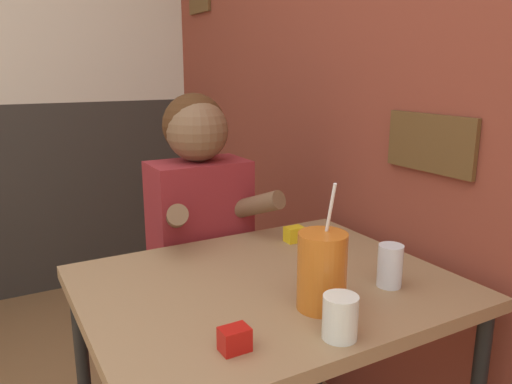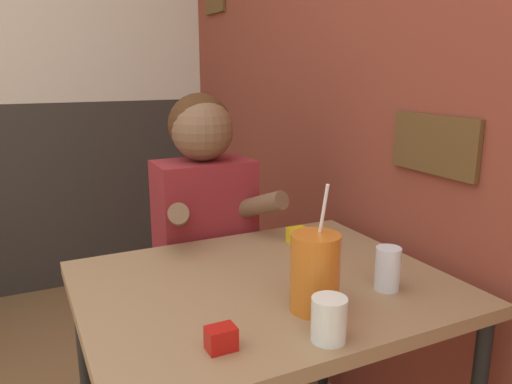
% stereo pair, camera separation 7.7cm
% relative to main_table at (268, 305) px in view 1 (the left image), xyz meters
% --- Properties ---
extents(brick_wall_right, '(0.08, 4.35, 2.70)m').
position_rel_main_table_xyz_m(brick_wall_right, '(0.55, 0.75, 0.69)').
color(brick_wall_right, brown).
rests_on(brick_wall_right, ground_plane).
extents(main_table, '(0.96, 0.78, 0.73)m').
position_rel_main_table_xyz_m(main_table, '(0.00, 0.00, 0.00)').
color(main_table, '#93704C').
rests_on(main_table, ground_plane).
extents(person_seated, '(0.42, 0.41, 1.21)m').
position_rel_main_table_xyz_m(person_seated, '(0.02, 0.52, -0.01)').
color(person_seated, maroon).
rests_on(person_seated, ground_plane).
extents(cocktail_pitcher, '(0.12, 0.12, 0.31)m').
position_rel_main_table_xyz_m(cocktail_pitcher, '(0.03, -0.19, 0.16)').
color(cocktail_pitcher, '#C6661E').
rests_on(cocktail_pitcher, main_table).
extents(glass_near_pitcher, '(0.07, 0.07, 0.11)m').
position_rel_main_table_xyz_m(glass_near_pitcher, '(0.26, -0.18, 0.13)').
color(glass_near_pitcher, silver).
rests_on(glass_near_pitcher, main_table).
extents(glass_center, '(0.08, 0.08, 0.10)m').
position_rel_main_table_xyz_m(glass_center, '(-0.01, -0.32, 0.12)').
color(glass_center, silver).
rests_on(glass_center, main_table).
extents(condiment_ketchup, '(0.06, 0.04, 0.05)m').
position_rel_main_table_xyz_m(condiment_ketchup, '(-0.23, -0.26, 0.10)').
color(condiment_ketchup, '#B7140F').
rests_on(condiment_ketchup, main_table).
extents(condiment_mustard, '(0.06, 0.04, 0.05)m').
position_rel_main_table_xyz_m(condiment_mustard, '(0.24, 0.23, 0.10)').
color(condiment_mustard, yellow).
rests_on(condiment_mustard, main_table).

